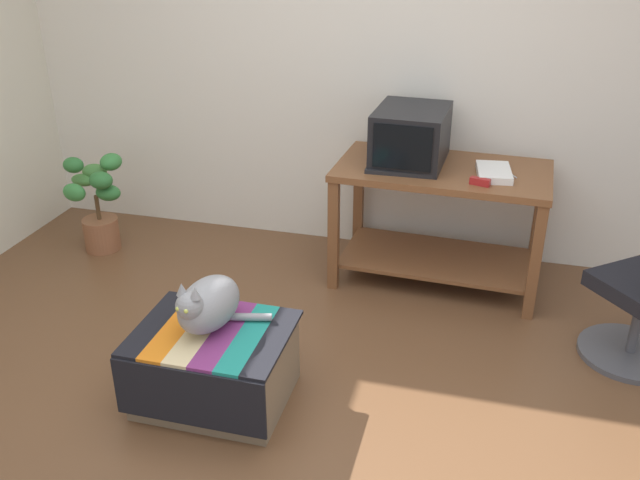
# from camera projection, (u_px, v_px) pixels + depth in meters

# --- Properties ---
(ground_plane) EXTENTS (14.00, 14.00, 0.00)m
(ground_plane) POSITION_uv_depth(u_px,v_px,m) (281.00, 434.00, 3.05)
(ground_plane) COLOR brown
(back_wall) EXTENTS (8.00, 0.10, 2.60)m
(back_wall) POSITION_uv_depth(u_px,v_px,m) (377.00, 50.00, 4.26)
(back_wall) COLOR silver
(back_wall) RESTS_ON ground_plane
(desk) EXTENTS (1.26, 0.72, 0.73)m
(desk) POSITION_uv_depth(u_px,v_px,m) (440.00, 205.00, 4.10)
(desk) COLOR brown
(desk) RESTS_ON ground_plane
(tv_monitor) EXTENTS (0.42, 0.53, 0.32)m
(tv_monitor) POSITION_uv_depth(u_px,v_px,m) (411.00, 136.00, 4.02)
(tv_monitor) COLOR black
(tv_monitor) RESTS_ON desk
(keyboard) EXTENTS (0.40, 0.16, 0.02)m
(keyboard) POSITION_uv_depth(u_px,v_px,m) (401.00, 170.00, 3.92)
(keyboard) COLOR black
(keyboard) RESTS_ON desk
(book) EXTENTS (0.22, 0.31, 0.04)m
(book) POSITION_uv_depth(u_px,v_px,m) (494.00, 172.00, 3.87)
(book) COLOR white
(book) RESTS_ON desk
(ottoman_with_blanket) EXTENTS (0.70, 0.57, 0.37)m
(ottoman_with_blanket) POSITION_uv_depth(u_px,v_px,m) (214.00, 365.00, 3.19)
(ottoman_with_blanket) COLOR #7A664C
(ottoman_with_blanket) RESTS_ON ground_plane
(cat) EXTENTS (0.41, 0.40, 0.29)m
(cat) POSITION_uv_depth(u_px,v_px,m) (208.00, 304.00, 3.08)
(cat) COLOR gray
(cat) RESTS_ON ottoman_with_blanket
(potted_plant) EXTENTS (0.41, 0.36, 0.65)m
(potted_plant) POSITION_uv_depth(u_px,v_px,m) (98.00, 204.00, 4.55)
(potted_plant) COLOR brown
(potted_plant) RESTS_ON ground_plane
(stapler) EXTENTS (0.12, 0.06, 0.04)m
(stapler) POSITION_uv_depth(u_px,v_px,m) (480.00, 182.00, 3.74)
(stapler) COLOR #A31E1E
(stapler) RESTS_ON desk
(pen) EXTENTS (0.08, 0.12, 0.01)m
(pen) POSITION_uv_depth(u_px,v_px,m) (510.00, 174.00, 3.90)
(pen) COLOR #B7B7BC
(pen) RESTS_ON desk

